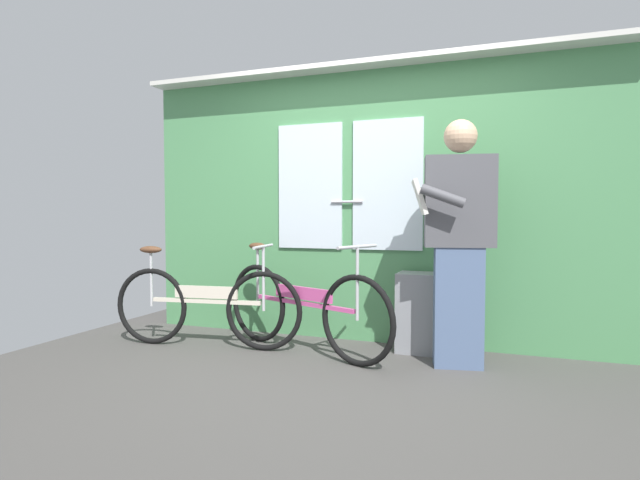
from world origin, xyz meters
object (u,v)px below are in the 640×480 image
bicycle_near_door (302,307)px  passenger_reading_newspaper (458,237)px  bicycle_leaning_behind (205,305)px  trash_bin_by_wall (420,312)px

bicycle_near_door → passenger_reading_newspaper: bearing=23.6°
bicycle_leaning_behind → passenger_reading_newspaper: 2.10m
bicycle_leaning_behind → trash_bin_by_wall: bicycle_leaning_behind is taller
bicycle_near_door → trash_bin_by_wall: bearing=43.3°
bicycle_near_door → trash_bin_by_wall: size_ratio=2.60×
trash_bin_by_wall → bicycle_leaning_behind: bearing=-164.6°
bicycle_leaning_behind → passenger_reading_newspaper: (2.01, 0.16, 0.59)m
passenger_reading_newspaper → trash_bin_by_wall: passenger_reading_newspaper is taller
bicycle_leaning_behind → trash_bin_by_wall: 1.76m
trash_bin_by_wall → passenger_reading_newspaper: bearing=-45.0°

